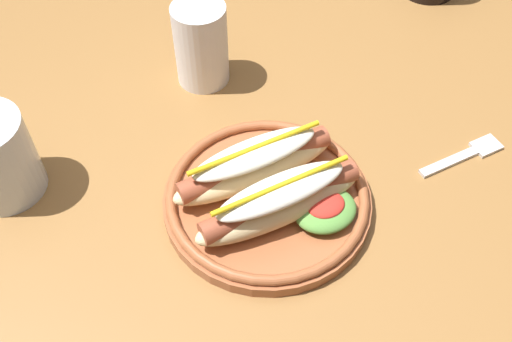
% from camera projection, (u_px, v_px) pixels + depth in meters
% --- Properties ---
extents(ground_plane, '(8.00, 8.00, 0.00)m').
position_uv_depth(ground_plane, '(248.00, 331.00, 1.37)').
color(ground_plane, '#2D2826').
extents(dining_table, '(1.44, 0.86, 0.74)m').
position_uv_depth(dining_table, '(243.00, 149.00, 0.87)').
color(dining_table, olive).
rests_on(dining_table, ground_plane).
extents(hot_dog_plate, '(0.24, 0.24, 0.08)m').
position_uv_depth(hot_dog_plate, '(270.00, 192.00, 0.67)').
color(hot_dog_plate, '#9E5633').
rests_on(hot_dog_plate, dining_table).
extents(fork, '(0.12, 0.03, 0.00)m').
position_uv_depth(fork, '(467.00, 154.00, 0.74)').
color(fork, silver).
rests_on(fork, dining_table).
extents(extra_cup, '(0.07, 0.07, 0.12)m').
position_uv_depth(extra_cup, '(201.00, 44.00, 0.79)').
color(extra_cup, white).
rests_on(extra_cup, dining_table).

